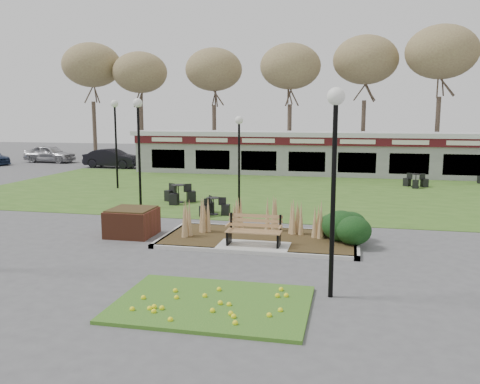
% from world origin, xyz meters
% --- Properties ---
extents(ground, '(100.00, 100.00, 0.00)m').
position_xyz_m(ground, '(0.00, 0.00, 0.00)').
color(ground, '#515154').
rests_on(ground, ground).
extents(lawn, '(34.00, 16.00, 0.02)m').
position_xyz_m(lawn, '(0.00, 12.00, 0.01)').
color(lawn, '#38611E').
rests_on(lawn, ground).
extents(flower_bed, '(4.20, 3.00, 0.16)m').
position_xyz_m(flower_bed, '(0.00, -4.60, 0.07)').
color(flower_bed, '#27601B').
rests_on(flower_bed, ground).
extents(planting_bed, '(6.75, 3.40, 1.27)m').
position_xyz_m(planting_bed, '(1.27, 1.35, 0.37)').
color(planting_bed, '#322314').
rests_on(planting_bed, ground).
extents(park_bench, '(1.70, 0.66, 0.93)m').
position_xyz_m(park_bench, '(0.00, 0.25, 0.59)').
color(park_bench, '#A9764C').
rests_on(park_bench, ground).
extents(brick_planter, '(1.50, 1.50, 0.95)m').
position_xyz_m(brick_planter, '(-4.40, 1.00, 0.48)').
color(brick_planter, brown).
rests_on(brick_planter, ground).
extents(food_pavilion, '(24.60, 3.40, 2.90)m').
position_xyz_m(food_pavilion, '(0.00, 19.96, 1.48)').
color(food_pavilion, gray).
rests_on(food_pavilion, ground).
extents(tree_backdrop, '(47.24, 5.24, 10.36)m').
position_xyz_m(tree_backdrop, '(0.00, 28.00, 8.36)').
color(tree_backdrop, '#47382B').
rests_on(tree_backdrop, ground).
extents(lamp_post_near_right, '(0.39, 0.39, 4.71)m').
position_xyz_m(lamp_post_near_right, '(2.49, -3.50, 3.43)').
color(lamp_post_near_right, black).
rests_on(lamp_post_near_right, ground).
extents(lamp_post_mid_left, '(0.40, 0.40, 4.79)m').
position_xyz_m(lamp_post_mid_left, '(-6.19, 5.85, 3.49)').
color(lamp_post_mid_left, black).
rests_on(lamp_post_mid_left, ground).
extents(lamp_post_mid_right, '(0.33, 0.33, 4.04)m').
position_xyz_m(lamp_post_mid_right, '(-1.65, 5.52, 2.94)').
color(lamp_post_mid_right, black).
rests_on(lamp_post_mid_right, ground).
extents(lamp_post_far_left, '(0.40, 0.40, 4.86)m').
position_xyz_m(lamp_post_far_left, '(-9.81, 11.05, 3.54)').
color(lamp_post_far_left, black).
rests_on(lamp_post_far_left, ground).
extents(bistro_set_a, '(1.20, 1.34, 0.71)m').
position_xyz_m(bistro_set_a, '(-2.62, 5.00, 0.26)').
color(bistro_set_a, black).
rests_on(bistro_set_a, ground).
extents(bistro_set_b, '(1.58, 1.38, 0.84)m').
position_xyz_m(bistro_set_b, '(-4.98, 7.42, 0.30)').
color(bistro_set_b, black).
rests_on(bistro_set_b, ground).
extents(bistro_set_c, '(1.39, 1.29, 0.74)m').
position_xyz_m(bistro_set_c, '(6.44, 15.03, 0.27)').
color(bistro_set_c, black).
rests_on(bistro_set_c, ground).
extents(car_silver, '(4.47, 2.02, 1.49)m').
position_xyz_m(car_silver, '(-22.16, 23.71, 0.74)').
color(car_silver, '#AFAFB4').
rests_on(car_silver, ground).
extents(car_black, '(4.43, 1.74, 1.44)m').
position_xyz_m(car_black, '(-15.05, 21.00, 0.72)').
color(car_black, black).
rests_on(car_black, ground).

